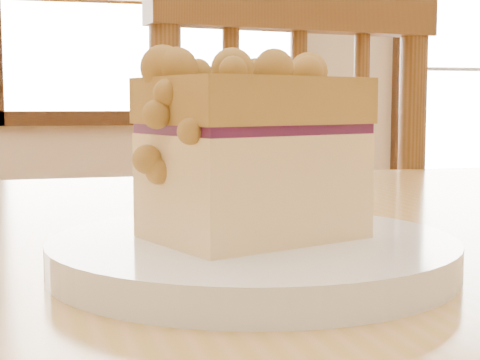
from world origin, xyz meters
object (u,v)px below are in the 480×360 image
Objects in this scene: plate at (253,255)px; cake_slice at (250,144)px; cafe_table_main at (348,346)px; cafe_chair_main at (247,315)px.

plate is 1.71× the size of cake_slice.
cafe_table_main is at bearing 24.01° from cake_slice.
cafe_chair_main is at bearing 80.79° from cafe_table_main.
cafe_chair_main is at bearing 75.97° from plate.
plate is at bearing 65.47° from cafe_chair_main.
cafe_chair_main is 0.76m from plate.
plate is 0.06m from cake_slice.
cake_slice is at bearing -153.88° from plate.
cake_slice is (-0.10, -0.10, 0.16)m from cafe_table_main.
cafe_chair_main reaches higher than plate.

